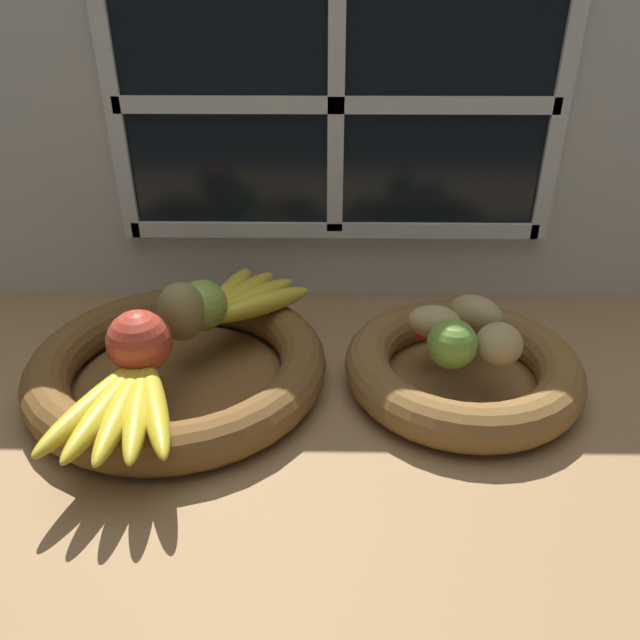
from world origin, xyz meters
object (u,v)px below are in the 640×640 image
(pear_brown, at_px, (181,312))
(potato_oblong, at_px, (435,322))
(banana_bunch_back, at_px, (244,299))
(fruit_bowl_left, at_px, (179,366))
(chili_pepper, at_px, (457,341))
(fruit_bowl_right, at_px, (462,368))
(banana_bunch_front, at_px, (124,404))
(potato_small, at_px, (499,344))
(apple_red_front, at_px, (139,342))
(apple_green_back, at_px, (202,305))
(lime_near, at_px, (452,344))
(potato_back, at_px, (476,314))

(pear_brown, xyz_separation_m, potato_oblong, (0.33, 0.01, -0.02))
(banana_bunch_back, distance_m, potato_oblong, 0.27)
(fruit_bowl_left, distance_m, chili_pepper, 0.36)
(fruit_bowl_right, xyz_separation_m, chili_pepper, (-0.01, 0.00, 0.04))
(banana_bunch_front, height_order, potato_small, potato_small)
(apple_red_front, relative_size, banana_bunch_front, 0.39)
(potato_small, xyz_separation_m, chili_pepper, (-0.04, 0.04, -0.02))
(apple_green_back, height_order, lime_near, apple_green_back)
(pear_brown, height_order, banana_bunch_front, pear_brown)
(apple_red_front, relative_size, banana_bunch_back, 0.45)
(fruit_bowl_right, height_order, apple_red_front, apple_red_front)
(apple_red_front, distance_m, potato_small, 0.43)
(fruit_bowl_left, height_order, banana_bunch_back, banana_bunch_back)
(pear_brown, distance_m, potato_back, 0.38)
(banana_bunch_front, distance_m, lime_near, 0.38)
(pear_brown, bearing_deg, banana_bunch_front, -101.58)
(potato_small, bearing_deg, chili_pepper, 139.88)
(potato_back, bearing_deg, pear_brown, -176.32)
(apple_red_front, xyz_separation_m, potato_oblong, (0.36, 0.08, -0.02))
(banana_bunch_back, bearing_deg, chili_pepper, -19.12)
(fruit_bowl_left, bearing_deg, apple_green_back, 60.06)
(fruit_bowl_right, xyz_separation_m, banana_bunch_back, (-0.29, 0.10, 0.05))
(apple_green_back, height_order, pear_brown, pear_brown)
(fruit_bowl_left, xyz_separation_m, potato_small, (0.40, -0.03, 0.06))
(apple_red_front, height_order, potato_small, apple_red_front)
(lime_near, bearing_deg, potato_small, 6.67)
(fruit_bowl_left, height_order, potato_back, potato_back)
(lime_near, bearing_deg, potato_back, 61.02)
(fruit_bowl_left, bearing_deg, potato_back, 6.48)
(banana_bunch_back, xyz_separation_m, chili_pepper, (0.28, -0.10, -0.01))
(chili_pepper, bearing_deg, potato_back, 73.92)
(banana_bunch_front, bearing_deg, banana_bunch_back, 67.12)
(apple_green_back, bearing_deg, lime_near, -15.53)
(banana_bunch_back, height_order, potato_back, potato_back)
(apple_red_front, bearing_deg, potato_small, 2.67)
(banana_bunch_front, relative_size, potato_oblong, 2.86)
(chili_pepper, bearing_deg, apple_red_front, -151.14)
(potato_small, bearing_deg, apple_red_front, -177.33)
(fruit_bowl_left, relative_size, apple_green_back, 5.72)
(potato_oblong, bearing_deg, potato_small, -41.42)
(banana_bunch_back, xyz_separation_m, potato_back, (0.31, -0.06, 0.01))
(apple_red_front, height_order, apple_green_back, apple_red_front)
(fruit_bowl_left, distance_m, apple_red_front, 0.09)
(apple_green_back, bearing_deg, fruit_bowl_right, -8.11)
(fruit_bowl_right, height_order, potato_oblong, potato_oblong)
(fruit_bowl_right, height_order, pear_brown, pear_brown)
(banana_bunch_back, bearing_deg, apple_green_back, -132.15)
(potato_small, bearing_deg, fruit_bowl_right, 135.00)
(fruit_bowl_right, distance_m, potato_back, 0.07)
(apple_green_back, height_order, potato_oblong, apple_green_back)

